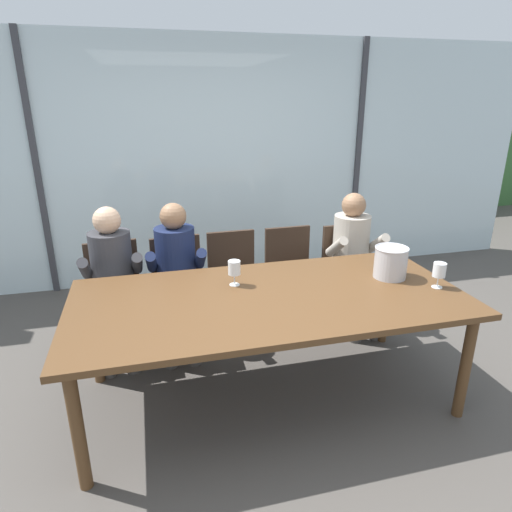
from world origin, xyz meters
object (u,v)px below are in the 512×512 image
at_px(chair_right_of_center, 291,269).
at_px(wine_glass_by_left_taster, 234,269).
at_px(chair_near_window_right, 348,266).
at_px(wine_glass_near_bucket, 439,271).
at_px(dining_table, 269,304).
at_px(chair_center, 234,275).
at_px(person_beige_jumper, 354,252).
at_px(person_navy_polo, 177,268).
at_px(ice_bucket_primary, 391,262).
at_px(person_charcoal_jacket, 113,274).
at_px(chair_near_curtain, 115,288).
at_px(chair_left_of_center, 180,282).

height_order(chair_right_of_center, wine_glass_by_left_taster, wine_glass_by_left_taster).
bearing_deg(chair_near_window_right, wine_glass_near_bucket, -88.28).
xyz_separation_m(chair_near_window_right, wine_glass_near_bucket, (0.10, -1.13, 0.38)).
height_order(dining_table, chair_center, chair_center).
height_order(dining_table, wine_glass_by_left_taster, wine_glass_by_left_taster).
bearing_deg(chair_near_window_right, person_beige_jumper, -95.63).
height_order(chair_center, person_navy_polo, person_navy_polo).
bearing_deg(dining_table, chair_right_of_center, 64.23).
bearing_deg(ice_bucket_primary, person_charcoal_jacket, 158.22).
distance_m(dining_table, person_beige_jumper, 1.34).
xyz_separation_m(dining_table, chair_near_curtain, (-1.02, 0.98, -0.20)).
distance_m(person_beige_jumper, wine_glass_near_bucket, 1.04).
height_order(dining_table, chair_near_window_right, chair_near_window_right).
relative_size(chair_right_of_center, person_navy_polo, 0.73).
height_order(ice_bucket_primary, wine_glass_near_bucket, ice_bucket_primary).
height_order(person_navy_polo, ice_bucket_primary, person_navy_polo).
distance_m(person_beige_jumper, wine_glass_by_left_taster, 1.38).
xyz_separation_m(chair_center, person_navy_polo, (-0.50, -0.16, 0.17)).
xyz_separation_m(dining_table, chair_right_of_center, (0.50, 1.03, -0.20)).
relative_size(dining_table, person_charcoal_jacket, 2.09).
bearing_deg(person_beige_jumper, wine_glass_near_bucket, -83.06).
relative_size(dining_table, person_navy_polo, 2.09).
bearing_deg(chair_near_curtain, chair_left_of_center, -6.17).
height_order(chair_near_curtain, ice_bucket_primary, ice_bucket_primary).
relative_size(chair_left_of_center, person_beige_jumper, 0.73).
bearing_deg(person_charcoal_jacket, wine_glass_near_bucket, -28.06).
relative_size(chair_left_of_center, ice_bucket_primary, 3.77).
relative_size(person_navy_polo, wine_glass_by_left_taster, 6.93).
xyz_separation_m(chair_right_of_center, person_beige_jumper, (0.53, -0.17, 0.17)).
height_order(person_charcoal_jacket, ice_bucket_primary, person_charcoal_jacket).
xyz_separation_m(chair_left_of_center, chair_center, (0.47, 0.04, 0.00)).
height_order(chair_center, chair_right_of_center, same).
bearing_deg(wine_glass_by_left_taster, chair_right_of_center, 49.73).
height_order(chair_near_curtain, wine_glass_by_left_taster, wine_glass_by_left_taster).
bearing_deg(wine_glass_near_bucket, dining_table, 172.38).
xyz_separation_m(chair_near_curtain, ice_bucket_primary, (1.93, -0.89, 0.37)).
bearing_deg(ice_bucket_primary, person_navy_polo, 151.81).
bearing_deg(dining_table, chair_center, 91.50).
bearing_deg(wine_glass_near_bucket, chair_near_curtain, 152.13).
bearing_deg(chair_near_window_right, chair_near_curtain, 176.57).
relative_size(chair_near_curtain, wine_glass_by_left_taster, 5.09).
relative_size(chair_near_window_right, wine_glass_by_left_taster, 5.09).
distance_m(dining_table, ice_bucket_primary, 0.93).
xyz_separation_m(person_charcoal_jacket, wine_glass_by_left_taster, (0.83, -0.64, 0.20)).
bearing_deg(chair_left_of_center, chair_right_of_center, -4.24).
xyz_separation_m(wine_glass_by_left_taster, wine_glass_near_bucket, (1.31, -0.38, 0.00)).
bearing_deg(person_navy_polo, chair_right_of_center, 11.51).
relative_size(chair_center, wine_glass_near_bucket, 5.09).
xyz_separation_m(chair_near_window_right, wine_glass_by_left_taster, (-1.21, -0.75, 0.38)).
distance_m(chair_left_of_center, ice_bucket_primary, 1.71).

